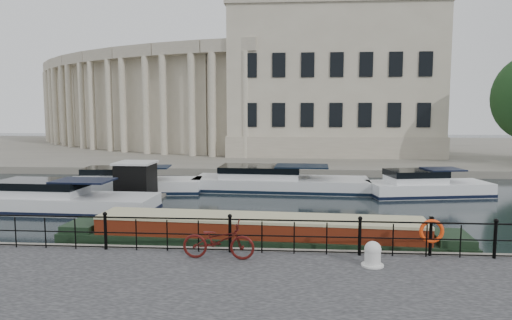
{
  "coord_description": "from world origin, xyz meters",
  "views": [
    {
      "loc": [
        1.84,
        -16.04,
        4.98
      ],
      "look_at": [
        0.5,
        2.0,
        3.0
      ],
      "focal_mm": 32.0,
      "sensor_mm": 36.0,
      "label": 1
    }
  ],
  "objects_px": {
    "life_ring_post": "(431,232)",
    "narrowboat": "(259,239)",
    "mooring_bollard": "(373,254)",
    "bicycle": "(219,240)",
    "harbour_hut": "(136,182)"
  },
  "relations": [
    {
      "from": "life_ring_post",
      "to": "narrowboat",
      "type": "height_order",
      "value": "life_ring_post"
    },
    {
      "from": "mooring_bollard",
      "to": "narrowboat",
      "type": "bearing_deg",
      "value": 138.25
    },
    {
      "from": "bicycle",
      "to": "life_ring_post",
      "type": "distance_m",
      "value": 6.46
    },
    {
      "from": "bicycle",
      "to": "narrowboat",
      "type": "distance_m",
      "value": 3.08
    },
    {
      "from": "mooring_bollard",
      "to": "narrowboat",
      "type": "height_order",
      "value": "mooring_bollard"
    },
    {
      "from": "bicycle",
      "to": "harbour_hut",
      "type": "bearing_deg",
      "value": 31.16
    },
    {
      "from": "bicycle",
      "to": "life_ring_post",
      "type": "height_order",
      "value": "life_ring_post"
    },
    {
      "from": "bicycle",
      "to": "narrowboat",
      "type": "height_order",
      "value": "bicycle"
    },
    {
      "from": "mooring_bollard",
      "to": "harbour_hut",
      "type": "distance_m",
      "value": 16.23
    },
    {
      "from": "narrowboat",
      "to": "harbour_hut",
      "type": "distance_m",
      "value": 11.62
    },
    {
      "from": "mooring_bollard",
      "to": "life_ring_post",
      "type": "xyz_separation_m",
      "value": [
        1.93,
        1.02,
        0.42
      ]
    },
    {
      "from": "bicycle",
      "to": "harbour_hut",
      "type": "xyz_separation_m",
      "value": [
        -6.52,
        11.64,
        -0.17
      ]
    },
    {
      "from": "narrowboat",
      "to": "life_ring_post",
      "type": "bearing_deg",
      "value": -17.6
    },
    {
      "from": "narrowboat",
      "to": "mooring_bollard",
      "type": "bearing_deg",
      "value": -38.29
    },
    {
      "from": "harbour_hut",
      "to": "life_ring_post",
      "type": "bearing_deg",
      "value": -38.37
    }
  ]
}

